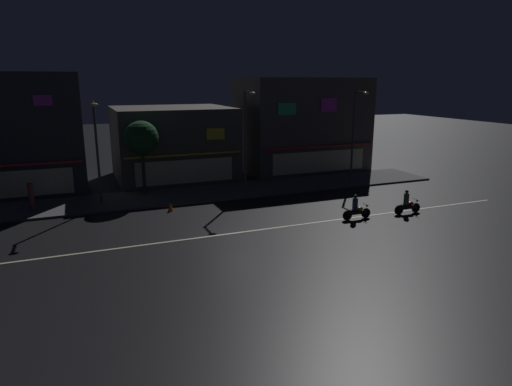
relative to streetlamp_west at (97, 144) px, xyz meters
The scene contains 14 objects.
ground_plane 11.14m from the streetlamp_west, 52.45° to the right, with size 140.00×140.00×0.00m, color black.
lane_divider_stripe 11.13m from the streetlamp_west, 52.45° to the right, with size 36.90×0.16×0.01m, color beige.
sidewalk_far 7.52m from the streetlamp_west, ahead, with size 38.84×4.75×0.14m, color #4C4C4F.
storefront_left_block 9.76m from the streetlamp_west, 49.39° to the left, with size 9.33×8.63×5.91m.
storefront_center_block 19.12m from the streetlamp_west, 20.02° to the left, with size 10.92×7.00×8.27m.
storefront_right_block 9.20m from the streetlamp_west, 125.49° to the left, with size 9.34×8.89×8.59m.
streetlamp_west is the anchor object (origin of this frame).
streetlamp_mid 9.98m from the streetlamp_west, ahead, with size 0.44×1.64×7.23m.
streetlamp_east 19.34m from the streetlamp_west, ahead, with size 0.44×1.64×7.13m.
pedestrian_on_sidewalk 5.14m from the streetlamp_west, behind, with size 0.33×0.33×1.91m.
street_tree 3.51m from the streetlamp_west, 30.62° to the left, with size 2.35×2.35×5.21m.
motorcycle_lead 16.59m from the streetlamp_west, 31.62° to the right, with size 1.90×0.60×1.52m.
motorcycle_following 19.76m from the streetlamp_west, 26.60° to the right, with size 1.90×0.60×1.52m.
traffic_cone 6.11m from the streetlamp_west, 34.21° to the right, with size 0.36×0.36×0.55m, color orange.
Camera 1 is at (-7.56, -21.70, 7.96)m, focal length 31.48 mm.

